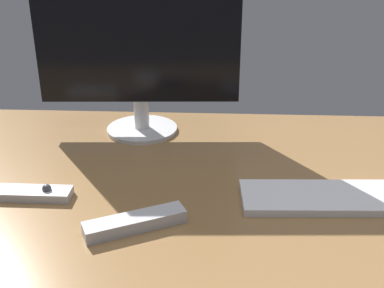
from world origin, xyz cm
name	(u,v)px	position (x,y,z in cm)	size (l,w,h in cm)	color
desk	(219,184)	(0.00, 0.00, 1.00)	(140.00, 84.00, 2.00)	olive
monitor	(138,35)	(-21.32, 27.43, 28.40)	(52.48, 19.30, 48.46)	silver
keyboard	(328,198)	(22.49, -7.65, 2.81)	(35.88, 12.60, 1.62)	white
media_remote	(34,193)	(-38.88, -9.39, 3.00)	(16.08, 4.89, 3.18)	#B7B7BC
tv_remote	(135,222)	(-15.88, -19.47, 3.27)	(19.46, 4.43, 2.54)	#B7B7BC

